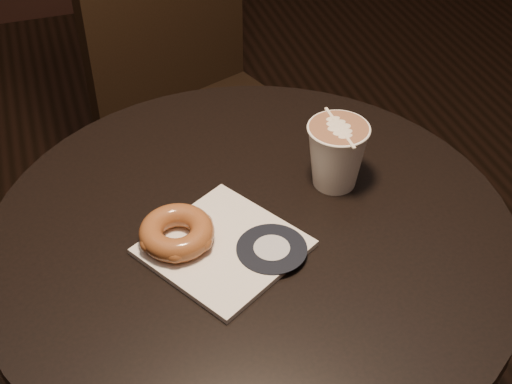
% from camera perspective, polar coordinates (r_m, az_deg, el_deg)
% --- Properties ---
extents(cafe_table, '(0.70, 0.70, 0.75)m').
position_cam_1_polar(cafe_table, '(1.08, -0.27, -10.60)').
color(cafe_table, black).
rests_on(cafe_table, ground).
extents(chair, '(0.51, 0.51, 1.01)m').
position_cam_1_polar(chair, '(1.61, -5.23, 9.17)').
color(chair, black).
rests_on(chair, ground).
extents(pastry_bag, '(0.23, 0.23, 0.01)m').
position_cam_1_polar(pastry_bag, '(0.91, -2.59, -4.45)').
color(pastry_bag, white).
rests_on(pastry_bag, cafe_table).
extents(doughnut, '(0.10, 0.10, 0.03)m').
position_cam_1_polar(doughnut, '(0.90, -6.36, -3.22)').
color(doughnut, brown).
rests_on(doughnut, pastry_bag).
extents(latte_cup, '(0.09, 0.09, 0.10)m').
position_cam_1_polar(latte_cup, '(0.98, 6.45, 2.92)').
color(latte_cup, white).
rests_on(latte_cup, cafe_table).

